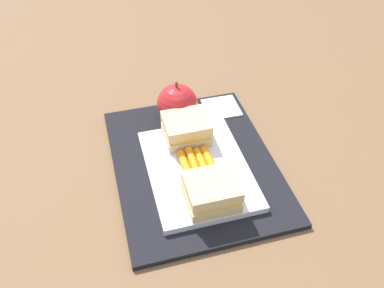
# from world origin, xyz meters

# --- Properties ---
(ground_plane) EXTENTS (2.40, 2.40, 0.00)m
(ground_plane) POSITION_xyz_m (0.00, 0.00, 0.00)
(ground_plane) COLOR brown
(lunchbag_mat) EXTENTS (0.36, 0.28, 0.01)m
(lunchbag_mat) POSITION_xyz_m (0.00, 0.00, 0.01)
(lunchbag_mat) COLOR black
(lunchbag_mat) RESTS_ON ground_plane
(food_tray) EXTENTS (0.23, 0.17, 0.01)m
(food_tray) POSITION_xyz_m (-0.03, 0.00, 0.02)
(food_tray) COLOR white
(food_tray) RESTS_ON lunchbag_mat
(sandwich_half_left) EXTENTS (0.07, 0.08, 0.04)m
(sandwich_half_left) POSITION_xyz_m (-0.10, 0.00, 0.04)
(sandwich_half_left) COLOR #DBC189
(sandwich_half_left) RESTS_ON food_tray
(sandwich_half_right) EXTENTS (0.07, 0.08, 0.04)m
(sandwich_half_right) POSITION_xyz_m (0.05, 0.00, 0.04)
(sandwich_half_right) COLOR #DBC189
(sandwich_half_right) RESTS_ON food_tray
(carrot_sticks_bundle) EXTENTS (0.08, 0.06, 0.02)m
(carrot_sticks_bundle) POSITION_xyz_m (-0.02, -0.00, 0.03)
(carrot_sticks_bundle) COLOR orange
(carrot_sticks_bundle) RESTS_ON food_tray
(apple) EXTENTS (0.08, 0.08, 0.09)m
(apple) POSITION_xyz_m (0.12, 0.00, 0.05)
(apple) COLOR red
(apple) RESTS_ON lunchbag_mat
(paper_napkin) EXTENTS (0.07, 0.07, 0.00)m
(paper_napkin) POSITION_xyz_m (0.14, -0.10, 0.01)
(paper_napkin) COLOR white
(paper_napkin) RESTS_ON lunchbag_mat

